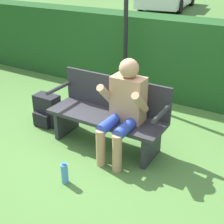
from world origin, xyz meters
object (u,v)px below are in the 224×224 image
person_seated (124,105)px  backpack (47,111)px  water_bottle (65,173)px  park_bench (109,114)px

person_seated → backpack: 1.40m
backpack → person_seated: bearing=-4.6°
person_seated → water_bottle: person_seated is taller
park_bench → person_seated: size_ratio=1.27×
person_seated → water_bottle: (-0.27, -0.82, -0.54)m
park_bench → backpack: size_ratio=3.37×
person_seated → water_bottle: 1.02m
park_bench → person_seated: (0.28, -0.12, 0.23)m
park_bench → water_bottle: (0.02, -0.94, -0.31)m
park_bench → water_bottle: size_ratio=5.93×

